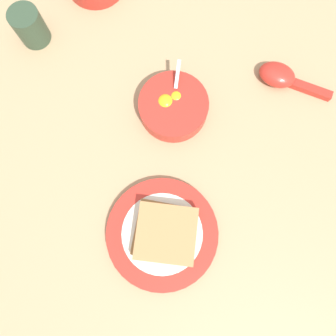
{
  "coord_description": "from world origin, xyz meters",
  "views": [
    {
      "loc": [
        -0.15,
        -0.26,
        0.64
      ],
      "look_at": [
        -0.05,
        -0.17,
        0.02
      ],
      "focal_mm": 35.0,
      "sensor_mm": 36.0,
      "label": 1
    }
  ],
  "objects_px": {
    "soup_spoon": "(282,77)",
    "drinking_cup": "(29,26)",
    "toast_plate": "(162,234)",
    "toast_sandwich": "(165,232)",
    "egg_bowl": "(173,107)"
  },
  "relations": [
    {
      "from": "toast_sandwich",
      "to": "drinking_cup",
      "type": "bearing_deg",
      "value": 77.8
    },
    {
      "from": "egg_bowl",
      "to": "toast_plate",
      "type": "distance_m",
      "value": 0.25
    },
    {
      "from": "toast_sandwich",
      "to": "soup_spoon",
      "type": "xyz_separation_m",
      "value": [
        0.4,
        0.05,
        -0.02
      ]
    },
    {
      "from": "toast_plate",
      "to": "drinking_cup",
      "type": "bearing_deg",
      "value": 77.11
    },
    {
      "from": "egg_bowl",
      "to": "drinking_cup",
      "type": "height_order",
      "value": "drinking_cup"
    },
    {
      "from": "soup_spoon",
      "to": "drinking_cup",
      "type": "distance_m",
      "value": 0.54
    },
    {
      "from": "toast_plate",
      "to": "drinking_cup",
      "type": "xyz_separation_m",
      "value": [
        0.11,
        0.49,
        0.03
      ]
    },
    {
      "from": "egg_bowl",
      "to": "toast_plate",
      "type": "xyz_separation_m",
      "value": [
        -0.2,
        -0.16,
        -0.01
      ]
    },
    {
      "from": "toast_sandwich",
      "to": "soup_spoon",
      "type": "bearing_deg",
      "value": 6.63
    },
    {
      "from": "egg_bowl",
      "to": "toast_sandwich",
      "type": "bearing_deg",
      "value": -139.69
    },
    {
      "from": "drinking_cup",
      "to": "soup_spoon",
      "type": "bearing_deg",
      "value": -57.15
    },
    {
      "from": "toast_sandwich",
      "to": "soup_spoon",
      "type": "relative_size",
      "value": 0.95
    },
    {
      "from": "toast_sandwich",
      "to": "drinking_cup",
      "type": "xyz_separation_m",
      "value": [
        0.11,
        0.5,
        0.01
      ]
    },
    {
      "from": "egg_bowl",
      "to": "toast_sandwich",
      "type": "height_order",
      "value": "egg_bowl"
    },
    {
      "from": "toast_plate",
      "to": "toast_sandwich",
      "type": "bearing_deg",
      "value": -30.37
    }
  ]
}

